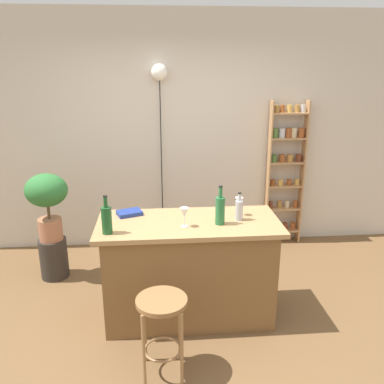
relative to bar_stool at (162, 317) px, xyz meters
The scene contains 14 objects.
ground 0.68m from the bar_stool, 59.10° to the left, with size 12.00×12.00×0.00m, color brown.
back_wall 2.55m from the bar_stool, 84.00° to the left, with size 6.40×0.10×2.80m, color beige.
kitchen_counter 0.76m from the bar_stool, 70.84° to the left, with size 1.56×0.70×0.92m.
bar_stool is the anchor object (origin of this frame).
spice_shelf 2.76m from the bar_stool, 54.95° to the left, with size 0.45×0.14×1.79m.
plant_stool 1.93m from the bar_stool, 126.55° to the left, with size 0.29×0.29×0.43m, color #2D2823.
potted_plant 1.95m from the bar_stool, 126.55° to the left, with size 0.43×0.38×0.71m.
bottle_spirits_clear 1.13m from the bar_stool, 46.37° to the left, with size 0.07×0.07×0.25m.
bottle_wine_red 0.99m from the bar_stool, 51.64° to the left, with size 0.08×0.08×0.34m.
bottle_sauce_amber 0.87m from the bar_stool, 128.43° to the left, with size 0.08×0.08×0.32m.
wine_glass_left 1.22m from the bar_stool, 49.73° to the left, with size 0.07×0.07×0.16m.
wine_glass_center 0.85m from the bar_stool, 71.39° to the left, with size 0.07×0.07×0.16m.
cookbook 1.06m from the bar_stool, 106.02° to the left, with size 0.21×0.15×0.04m, color navy.
pendant_globe_light 2.76m from the bar_stool, 88.93° to the left, with size 0.19×0.19×2.20m.
Camera 1 is at (-0.25, -2.93, 2.22)m, focal length 38.16 mm.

